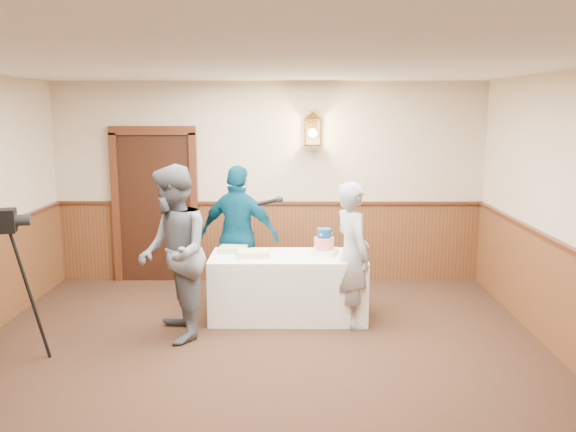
{
  "coord_description": "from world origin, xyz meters",
  "views": [
    {
      "loc": [
        0.33,
        -4.98,
        2.45
      ],
      "look_at": [
        0.28,
        1.7,
        1.25
      ],
      "focal_mm": 38.0,
      "sensor_mm": 36.0,
      "label": 1
    }
  ],
  "objects_px": {
    "interviewer": "(173,253)",
    "tv_camera_rig": "(1,295)",
    "sheet_cake_green": "(233,250)",
    "baker": "(352,255)",
    "assistant_p": "(239,236)",
    "display_table": "(288,286)",
    "sheet_cake_yellow": "(253,254)",
    "tiered_cake": "(324,244)"
  },
  "relations": [
    {
      "from": "interviewer",
      "to": "sheet_cake_yellow",
      "type": "bearing_deg",
      "value": 108.97
    },
    {
      "from": "display_table",
      "to": "assistant_p",
      "type": "relative_size",
      "value": 1.03
    },
    {
      "from": "sheet_cake_green",
      "to": "interviewer",
      "type": "xyz_separation_m",
      "value": [
        -0.54,
        -0.81,
        0.15
      ]
    },
    {
      "from": "display_table",
      "to": "assistant_p",
      "type": "bearing_deg",
      "value": 140.58
    },
    {
      "from": "tiered_cake",
      "to": "sheet_cake_green",
      "type": "xyz_separation_m",
      "value": [
        -1.08,
        0.06,
        -0.08
      ]
    },
    {
      "from": "display_table",
      "to": "sheet_cake_yellow",
      "type": "relative_size",
      "value": 5.03
    },
    {
      "from": "tiered_cake",
      "to": "tv_camera_rig",
      "type": "bearing_deg",
      "value": -156.35
    },
    {
      "from": "tiered_cake",
      "to": "baker",
      "type": "relative_size",
      "value": 0.23
    },
    {
      "from": "sheet_cake_yellow",
      "to": "sheet_cake_green",
      "type": "distance_m",
      "value": 0.33
    },
    {
      "from": "sheet_cake_green",
      "to": "assistant_p",
      "type": "height_order",
      "value": "assistant_p"
    },
    {
      "from": "baker",
      "to": "tv_camera_rig",
      "type": "height_order",
      "value": "baker"
    },
    {
      "from": "display_table",
      "to": "assistant_p",
      "type": "height_order",
      "value": "assistant_p"
    },
    {
      "from": "tiered_cake",
      "to": "tv_camera_rig",
      "type": "height_order",
      "value": "tv_camera_rig"
    },
    {
      "from": "sheet_cake_green",
      "to": "interviewer",
      "type": "distance_m",
      "value": 0.98
    },
    {
      "from": "baker",
      "to": "tv_camera_rig",
      "type": "xyz_separation_m",
      "value": [
        -3.45,
        -1.05,
        -0.15
      ]
    },
    {
      "from": "sheet_cake_yellow",
      "to": "sheet_cake_green",
      "type": "height_order",
      "value": "sheet_cake_yellow"
    },
    {
      "from": "sheet_cake_green",
      "to": "tiered_cake",
      "type": "bearing_deg",
      "value": -3.18
    },
    {
      "from": "display_table",
      "to": "interviewer",
      "type": "relative_size",
      "value": 0.96
    },
    {
      "from": "display_table",
      "to": "sheet_cake_green",
      "type": "relative_size",
      "value": 5.89
    },
    {
      "from": "sheet_cake_green",
      "to": "baker",
      "type": "xyz_separation_m",
      "value": [
        1.38,
        -0.39,
        0.04
      ]
    },
    {
      "from": "sheet_cake_yellow",
      "to": "tv_camera_rig",
      "type": "relative_size",
      "value": 0.24
    },
    {
      "from": "baker",
      "to": "display_table",
      "type": "bearing_deg",
      "value": 50.11
    },
    {
      "from": "assistant_p",
      "to": "sheet_cake_green",
      "type": "bearing_deg",
      "value": 99.85
    },
    {
      "from": "sheet_cake_green",
      "to": "assistant_p",
      "type": "xyz_separation_m",
      "value": [
        0.05,
        0.37,
        0.09
      ]
    },
    {
      "from": "sheet_cake_green",
      "to": "tv_camera_rig",
      "type": "height_order",
      "value": "tv_camera_rig"
    },
    {
      "from": "interviewer",
      "to": "tv_camera_rig",
      "type": "xyz_separation_m",
      "value": [
        -1.53,
        -0.64,
        -0.26
      ]
    },
    {
      "from": "display_table",
      "to": "tv_camera_rig",
      "type": "distance_m",
      "value": 3.05
    },
    {
      "from": "sheet_cake_yellow",
      "to": "assistant_p",
      "type": "height_order",
      "value": "assistant_p"
    },
    {
      "from": "interviewer",
      "to": "assistant_p",
      "type": "xyz_separation_m",
      "value": [
        0.59,
        1.18,
        -0.06
      ]
    },
    {
      "from": "sheet_cake_yellow",
      "to": "baker",
      "type": "relative_size",
      "value": 0.22
    },
    {
      "from": "display_table",
      "to": "sheet_cake_green",
      "type": "distance_m",
      "value": 0.79
    },
    {
      "from": "tiered_cake",
      "to": "tv_camera_rig",
      "type": "relative_size",
      "value": 0.25
    },
    {
      "from": "display_table",
      "to": "baker",
      "type": "xyz_separation_m",
      "value": [
        0.72,
        -0.26,
        0.45
      ]
    },
    {
      "from": "tv_camera_rig",
      "to": "interviewer",
      "type": "bearing_deg",
      "value": 6.58
    },
    {
      "from": "tiered_cake",
      "to": "sheet_cake_green",
      "type": "bearing_deg",
      "value": 176.82
    },
    {
      "from": "tiered_cake",
      "to": "interviewer",
      "type": "distance_m",
      "value": 1.79
    },
    {
      "from": "baker",
      "to": "assistant_p",
      "type": "xyz_separation_m",
      "value": [
        -1.33,
        0.76,
        0.05
      ]
    },
    {
      "from": "display_table",
      "to": "baker",
      "type": "distance_m",
      "value": 0.88
    },
    {
      "from": "sheet_cake_yellow",
      "to": "tv_camera_rig",
      "type": "distance_m",
      "value": 2.64
    },
    {
      "from": "sheet_cake_yellow",
      "to": "interviewer",
      "type": "distance_m",
      "value": 1.01
    },
    {
      "from": "assistant_p",
      "to": "tv_camera_rig",
      "type": "relative_size",
      "value": 1.16
    },
    {
      "from": "baker",
      "to": "assistant_p",
      "type": "height_order",
      "value": "assistant_p"
    }
  ]
}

